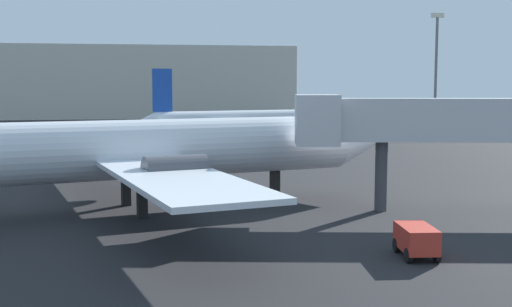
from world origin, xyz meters
TOP-DOWN VIEW (x-y plane):
  - airplane_at_gate at (-2.21, 23.74)m, footprint 30.97×31.47m
  - airplane_distant at (7.63, 66.22)m, footprint 23.87×21.35m
  - jet_bridge at (14.85, 20.64)m, footprint 19.90×5.87m
  - baggage_cart at (8.70, 11.70)m, footprint 1.60×2.52m
  - light_mast_right at (49.89, 98.31)m, footprint 2.40×0.50m
  - terminal_building at (-10.13, 135.91)m, footprint 80.26×23.26m

SIDE VIEW (x-z plane):
  - baggage_cart at x=8.70m, z-range 0.11..1.41m
  - airplane_distant at x=7.63m, z-range -1.79..7.24m
  - airplane_at_gate at x=-2.21m, z-range -1.79..8.77m
  - jet_bridge at x=14.85m, z-range 1.74..8.31m
  - terminal_building at x=-10.13m, z-range 0.00..15.50m
  - light_mast_right at x=49.89m, z-range 1.27..21.33m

